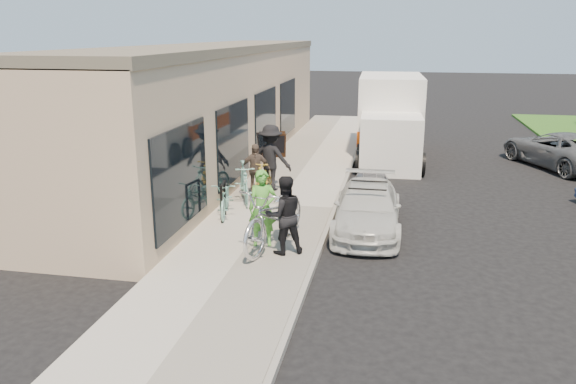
{
  "coord_description": "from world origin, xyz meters",
  "views": [
    {
      "loc": [
        1.08,
        -11.15,
        4.62
      ],
      "look_at": [
        -1.34,
        1.15,
        1.05
      ],
      "focal_mm": 35.0,
      "sensor_mm": 36.0,
      "label": 1
    }
  ],
  "objects_px": {
    "sandwich_board": "(278,145)",
    "cruiser_bike_a": "(244,182)",
    "moving_truck": "(390,122)",
    "cruiser_bike_c": "(264,176)",
    "woman_rider": "(263,208)",
    "tandem_bike": "(275,216)",
    "sedan_silver": "(369,193)",
    "bike_rack": "(223,197)",
    "bystander_a": "(271,158)",
    "cruiser_bike_b": "(225,198)",
    "far_car_gray": "(559,149)",
    "bystander_b": "(255,169)",
    "man_standing": "(284,215)",
    "sedan_white": "(367,208)"
  },
  "relations": [
    {
      "from": "man_standing",
      "to": "bystander_a",
      "type": "distance_m",
      "value": 4.92
    },
    {
      "from": "cruiser_bike_a",
      "to": "bystander_a",
      "type": "xyz_separation_m",
      "value": [
        0.47,
        1.26,
        0.43
      ]
    },
    {
      "from": "sandwich_board",
      "to": "cruiser_bike_b",
      "type": "relative_size",
      "value": 0.54
    },
    {
      "from": "sedan_white",
      "to": "cruiser_bike_a",
      "type": "bearing_deg",
      "value": 157.67
    },
    {
      "from": "sandwich_board",
      "to": "woman_rider",
      "type": "xyz_separation_m",
      "value": [
        1.55,
        -8.83,
        0.36
      ]
    },
    {
      "from": "tandem_bike",
      "to": "cruiser_bike_c",
      "type": "bearing_deg",
      "value": 121.12
    },
    {
      "from": "cruiser_bike_b",
      "to": "cruiser_bike_c",
      "type": "xyz_separation_m",
      "value": [
        0.49,
        2.16,
        0.05
      ]
    },
    {
      "from": "bystander_b",
      "to": "sedan_white",
      "type": "bearing_deg",
      "value": -48.71
    },
    {
      "from": "sedan_white",
      "to": "bystander_b",
      "type": "height_order",
      "value": "bystander_b"
    },
    {
      "from": "bike_rack",
      "to": "cruiser_bike_a",
      "type": "distance_m",
      "value": 1.55
    },
    {
      "from": "sandwich_board",
      "to": "sedan_white",
      "type": "distance_m",
      "value": 7.96
    },
    {
      "from": "cruiser_bike_b",
      "to": "bike_rack",
      "type": "bearing_deg",
      "value": -94.3
    },
    {
      "from": "moving_truck",
      "to": "woman_rider",
      "type": "relative_size",
      "value": 3.76
    },
    {
      "from": "bike_rack",
      "to": "tandem_bike",
      "type": "relative_size",
      "value": 0.35
    },
    {
      "from": "tandem_bike",
      "to": "bystander_a",
      "type": "height_order",
      "value": "bystander_a"
    },
    {
      "from": "moving_truck",
      "to": "woman_rider",
      "type": "bearing_deg",
      "value": -105.47
    },
    {
      "from": "cruiser_bike_b",
      "to": "bystander_b",
      "type": "distance_m",
      "value": 1.97
    },
    {
      "from": "bike_rack",
      "to": "moving_truck",
      "type": "height_order",
      "value": "moving_truck"
    },
    {
      "from": "sedan_silver",
      "to": "cruiser_bike_a",
      "type": "bearing_deg",
      "value": -175.65
    },
    {
      "from": "bike_rack",
      "to": "sandwich_board",
      "type": "relative_size",
      "value": 1.0
    },
    {
      "from": "moving_truck",
      "to": "cruiser_bike_c",
      "type": "xyz_separation_m",
      "value": [
        -3.4,
        -6.39,
        -0.71
      ]
    },
    {
      "from": "bike_rack",
      "to": "tandem_bike",
      "type": "distance_m",
      "value": 2.3
    },
    {
      "from": "bike_rack",
      "to": "bystander_a",
      "type": "xyz_separation_m",
      "value": [
        0.57,
        2.81,
        0.41
      ]
    },
    {
      "from": "far_car_gray",
      "to": "woman_rider",
      "type": "bearing_deg",
      "value": 24.73
    },
    {
      "from": "moving_truck",
      "to": "bystander_b",
      "type": "distance_m",
      "value": 7.56
    },
    {
      "from": "sedan_silver",
      "to": "cruiser_bike_c",
      "type": "xyz_separation_m",
      "value": [
        -3.06,
        0.65,
        0.15
      ]
    },
    {
      "from": "woman_rider",
      "to": "tandem_bike",
      "type": "bearing_deg",
      "value": -20.17
    },
    {
      "from": "sedan_silver",
      "to": "far_car_gray",
      "type": "bearing_deg",
      "value": 44.92
    },
    {
      "from": "moving_truck",
      "to": "cruiser_bike_c",
      "type": "bearing_deg",
      "value": -120.26
    },
    {
      "from": "bike_rack",
      "to": "cruiser_bike_c",
      "type": "height_order",
      "value": "cruiser_bike_c"
    },
    {
      "from": "sedan_white",
      "to": "man_standing",
      "type": "height_order",
      "value": "man_standing"
    },
    {
      "from": "bike_rack",
      "to": "sedan_silver",
      "type": "height_order",
      "value": "bike_rack"
    },
    {
      "from": "sandwich_board",
      "to": "cruiser_bike_a",
      "type": "distance_m",
      "value": 5.74
    },
    {
      "from": "sedan_silver",
      "to": "moving_truck",
      "type": "relative_size",
      "value": 0.46
    },
    {
      "from": "moving_truck",
      "to": "tandem_bike",
      "type": "height_order",
      "value": "moving_truck"
    },
    {
      "from": "sedan_silver",
      "to": "cruiser_bike_a",
      "type": "height_order",
      "value": "cruiser_bike_a"
    },
    {
      "from": "far_car_gray",
      "to": "sedan_white",
      "type": "bearing_deg",
      "value": 27.37
    },
    {
      "from": "sedan_white",
      "to": "bike_rack",
      "type": "bearing_deg",
      "value": -177.61
    },
    {
      "from": "cruiser_bike_a",
      "to": "far_car_gray",
      "type": "bearing_deg",
      "value": 13.69
    },
    {
      "from": "cruiser_bike_a",
      "to": "bystander_b",
      "type": "relative_size",
      "value": 1.22
    },
    {
      "from": "sedan_silver",
      "to": "cruiser_bike_b",
      "type": "bearing_deg",
      "value": -157.57
    },
    {
      "from": "sedan_silver",
      "to": "moving_truck",
      "type": "xyz_separation_m",
      "value": [
        0.35,
        7.04,
        0.86
      ]
    },
    {
      "from": "bike_rack",
      "to": "tandem_bike",
      "type": "height_order",
      "value": "tandem_bike"
    },
    {
      "from": "man_standing",
      "to": "bystander_b",
      "type": "distance_m",
      "value": 4.5
    },
    {
      "from": "cruiser_bike_c",
      "to": "sedan_white",
      "type": "bearing_deg",
      "value": -32.13
    },
    {
      "from": "cruiser_bike_c",
      "to": "bystander_b",
      "type": "distance_m",
      "value": 0.39
    },
    {
      "from": "cruiser_bike_b",
      "to": "bystander_b",
      "type": "bearing_deg",
      "value": 69.04
    },
    {
      "from": "bike_rack",
      "to": "cruiser_bike_c",
      "type": "xyz_separation_m",
      "value": [
        0.44,
        2.49,
        -0.06
      ]
    },
    {
      "from": "bystander_a",
      "to": "sedan_silver",
      "type": "bearing_deg",
      "value": 174.04
    },
    {
      "from": "far_car_gray",
      "to": "bystander_a",
      "type": "distance_m",
      "value": 10.77
    }
  ]
}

